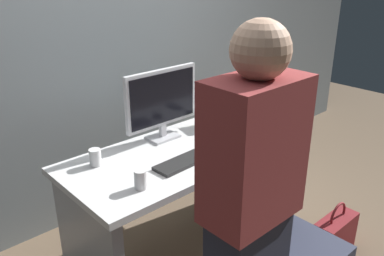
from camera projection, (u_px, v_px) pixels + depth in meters
The scene contains 13 objects.
ground_plane at pixel (187, 248), 2.76m from camera, with size 9.00×9.00×0.00m, color brown.
wall_back at pixel (103, 11), 2.78m from camera, with size 6.40×0.10×3.00m, color gray.
desk at pixel (187, 181), 2.56m from camera, with size 1.53×0.71×0.75m.
office_chair at pixel (284, 251), 2.08m from camera, with size 0.52×0.52×0.94m.
person_at_desk at pixel (250, 217), 1.65m from camera, with size 0.40×0.24×1.64m.
monitor at pixel (162, 101), 2.52m from camera, with size 0.54×0.14×0.46m.
keyboard at pixel (188, 160), 2.30m from camera, with size 0.43×0.13×0.02m, color #262626.
mouse at pixel (226, 143), 2.50m from camera, with size 0.06×0.10×0.03m, color black.
cup_near_keyboard at pixel (141, 179), 2.01m from camera, with size 0.07×0.07×0.10m, color silver.
cup_by_monitor at pixel (95, 157), 2.25m from camera, with size 0.07×0.07×0.10m, color silver.
book_stack at pixel (214, 118), 2.79m from camera, with size 0.23×0.20×0.11m.
cell_phone at pixel (260, 138), 2.60m from camera, with size 0.07×0.14×0.01m, color black.
handbag at pixel (335, 234), 2.68m from camera, with size 0.34×0.14×0.38m.
Camera 1 is at (-1.48, -1.68, 1.81)m, focal length 37.66 mm.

